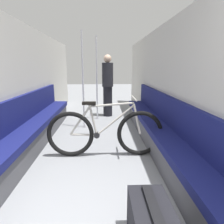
% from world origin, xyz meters
% --- Properties ---
extents(wall_left, '(0.10, 8.86, 2.11)m').
position_xyz_m(wall_left, '(-1.29, 2.83, 1.06)').
color(wall_left, beige).
rests_on(wall_left, ground).
extents(wall_right, '(0.10, 8.86, 2.11)m').
position_xyz_m(wall_right, '(1.29, 2.83, 1.06)').
color(wall_right, beige).
rests_on(wall_right, ground).
extents(bench_seat_row_left, '(0.40, 4.50, 0.89)m').
position_xyz_m(bench_seat_row_left, '(-1.07, 2.62, 0.30)').
color(bench_seat_row_left, '#4C4C51').
rests_on(bench_seat_row_left, ground).
extents(bench_seat_row_right, '(0.40, 4.50, 0.89)m').
position_xyz_m(bench_seat_row_right, '(1.07, 2.62, 0.30)').
color(bench_seat_row_right, '#4C4C51').
rests_on(bench_seat_row_right, ground).
extents(bicycle, '(1.77, 0.46, 0.91)m').
position_xyz_m(bicycle, '(0.17, 2.38, 0.37)').
color(bicycle, black).
rests_on(bicycle, ground).
extents(grab_pole_near, '(0.08, 0.08, 2.09)m').
position_xyz_m(grab_pole_near, '(-0.02, 4.65, 1.02)').
color(grab_pole_near, gray).
rests_on(grab_pole_near, ground).
extents(grab_pole_far, '(0.08, 0.08, 2.09)m').
position_xyz_m(grab_pole_far, '(-0.29, 3.89, 1.02)').
color(grab_pole_far, gray).
rests_on(grab_pole_far, ground).
extents(passenger_standing, '(0.30, 0.30, 1.66)m').
position_xyz_m(passenger_standing, '(0.26, 4.94, 0.86)').
color(passenger_standing, black).
rests_on(passenger_standing, ground).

